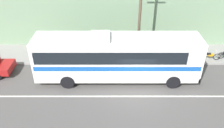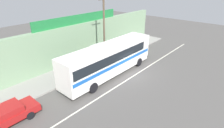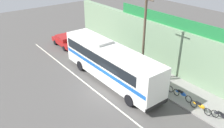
% 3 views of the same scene
% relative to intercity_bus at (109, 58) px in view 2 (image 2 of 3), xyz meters
% --- Properties ---
extents(ground_plane, '(70.00, 70.00, 0.00)m').
position_rel_intercity_bus_xyz_m(ground_plane, '(1.51, -1.39, -2.07)').
color(ground_plane, '#4F4C49').
extents(sidewalk_slab, '(30.00, 3.60, 0.14)m').
position_rel_intercity_bus_xyz_m(sidewalk_slab, '(1.51, 3.81, -2.00)').
color(sidewalk_slab, gray).
rests_on(sidewalk_slab, ground_plane).
extents(storefront_facade, '(30.00, 0.70, 4.80)m').
position_rel_intercity_bus_xyz_m(storefront_facade, '(1.51, 5.96, 0.33)').
color(storefront_facade, gray).
rests_on(storefront_facade, ground_plane).
extents(storefront_billboard, '(12.71, 0.12, 1.10)m').
position_rel_intercity_bus_xyz_m(storefront_billboard, '(1.26, 5.96, 3.28)').
color(storefront_billboard, '#1E7538').
rests_on(storefront_billboard, storefront_facade).
extents(road_center_stripe, '(30.00, 0.14, 0.01)m').
position_rel_intercity_bus_xyz_m(road_center_stripe, '(1.51, -2.19, -2.06)').
color(road_center_stripe, silver).
rests_on(road_center_stripe, ground_plane).
extents(intercity_bus, '(12.17, 2.59, 3.78)m').
position_rel_intercity_bus_xyz_m(intercity_bus, '(0.00, 0.00, 0.00)').
color(intercity_bus, white).
rests_on(intercity_bus, ground_plane).
extents(parked_car, '(4.38, 1.89, 1.37)m').
position_rel_intercity_bus_xyz_m(parked_car, '(-10.52, 0.69, -1.33)').
color(parked_car, maroon).
rests_on(parked_car, ground_plane).
extents(utility_pole, '(1.60, 0.22, 8.27)m').
position_rel_intercity_bus_xyz_m(utility_pole, '(1.89, 2.44, 2.34)').
color(utility_pole, brown).
rests_on(utility_pole, sidewalk_slab).
extents(motorcycle_purple, '(1.87, 0.56, 0.94)m').
position_rel_intercity_bus_xyz_m(motorcycle_purple, '(6.35, 2.89, -1.50)').
color(motorcycle_purple, black).
rests_on(motorcycle_purple, sidewalk_slab).
extents(motorcycle_blue, '(1.91, 0.56, 0.94)m').
position_rel_intercity_bus_xyz_m(motorcycle_blue, '(9.99, 2.86, -1.50)').
color(motorcycle_blue, black).
rests_on(motorcycle_blue, sidewalk_slab).
extents(motorcycle_green, '(1.87, 0.56, 0.94)m').
position_rel_intercity_bus_xyz_m(motorcycle_green, '(8.26, 2.64, -1.50)').
color(motorcycle_green, black).
rests_on(motorcycle_green, sidewalk_slab).
extents(motorcycle_black, '(1.94, 0.56, 0.94)m').
position_rel_intercity_bus_xyz_m(motorcycle_black, '(4.40, 2.90, -1.50)').
color(motorcycle_black, black).
rests_on(motorcycle_black, sidewalk_slab).
extents(pedestrian_by_curb, '(0.30, 0.48, 1.62)m').
position_rel_intercity_bus_xyz_m(pedestrian_by_curb, '(-3.75, 3.63, -0.99)').
color(pedestrian_by_curb, black).
rests_on(pedestrian_by_curb, sidewalk_slab).
extents(pedestrian_near_shop, '(0.30, 0.48, 1.69)m').
position_rel_intercity_bus_xyz_m(pedestrian_near_shop, '(3.25, 4.04, -0.95)').
color(pedestrian_near_shop, black).
rests_on(pedestrian_near_shop, sidewalk_slab).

